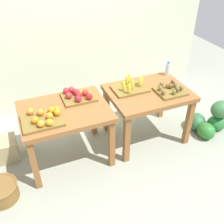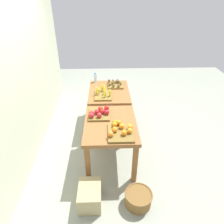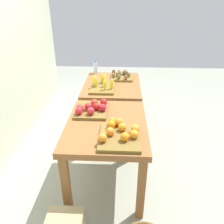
{
  "view_description": "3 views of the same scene",
  "coord_description": "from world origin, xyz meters",
  "px_view_note": "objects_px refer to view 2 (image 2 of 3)",
  "views": [
    {
      "loc": [
        -0.98,
        -2.5,
        2.48
      ],
      "look_at": [
        0.04,
        -0.01,
        0.57
      ],
      "focal_mm": 41.49,
      "sensor_mm": 36.0,
      "label": 1
    },
    {
      "loc": [
        -3.12,
        0.06,
        2.53
      ],
      "look_at": [
        -0.01,
        -0.04,
        0.61
      ],
      "focal_mm": 32.56,
      "sensor_mm": 36.0,
      "label": 2
    },
    {
      "loc": [
        -2.5,
        -0.15,
        1.89
      ],
      "look_at": [
        0.0,
        -0.03,
        0.59
      ],
      "focal_mm": 36.08,
      "sensor_mm": 36.0,
      "label": 3
    }
  ],
  "objects_px": {
    "apple_bin": "(99,113)",
    "orange_bin": "(120,130)",
    "water_bottle": "(95,78)",
    "wicker_basket": "(138,198)",
    "display_table_left": "(110,129)",
    "cardboard_produce_box": "(90,195)",
    "watermelon_pile": "(118,95)",
    "kiwi_bin": "(115,84)",
    "banana_crate": "(103,94)",
    "display_table_right": "(109,96)"
  },
  "relations": [
    {
      "from": "cardboard_produce_box",
      "to": "water_bottle",
      "type": "bearing_deg",
      "value": -0.26
    },
    {
      "from": "display_table_right",
      "to": "kiwi_bin",
      "type": "distance_m",
      "value": 0.31
    },
    {
      "from": "apple_bin",
      "to": "orange_bin",
      "type": "bearing_deg",
      "value": -146.86
    },
    {
      "from": "kiwi_bin",
      "to": "display_table_left",
      "type": "bearing_deg",
      "value": 174.43
    },
    {
      "from": "apple_bin",
      "to": "kiwi_bin",
      "type": "height_order",
      "value": "apple_bin"
    },
    {
      "from": "water_bottle",
      "to": "wicker_basket",
      "type": "relative_size",
      "value": 0.54
    },
    {
      "from": "display_table_right",
      "to": "cardboard_produce_box",
      "type": "relative_size",
      "value": 2.6
    },
    {
      "from": "watermelon_pile",
      "to": "water_bottle",
      "type": "bearing_deg",
      "value": 131.42
    },
    {
      "from": "display_table_left",
      "to": "wicker_basket",
      "type": "bearing_deg",
      "value": -157.85
    },
    {
      "from": "cardboard_produce_box",
      "to": "display_table_left",
      "type": "bearing_deg",
      "value": -20.14
    },
    {
      "from": "kiwi_bin",
      "to": "wicker_basket",
      "type": "bearing_deg",
      "value": -174.42
    },
    {
      "from": "orange_bin",
      "to": "water_bottle",
      "type": "height_order",
      "value": "water_bottle"
    },
    {
      "from": "water_bottle",
      "to": "banana_crate",
      "type": "bearing_deg",
      "value": -165.53
    },
    {
      "from": "display_table_right",
      "to": "apple_bin",
      "type": "relative_size",
      "value": 2.6
    },
    {
      "from": "banana_crate",
      "to": "kiwi_bin",
      "type": "height_order",
      "value": "banana_crate"
    },
    {
      "from": "orange_bin",
      "to": "apple_bin",
      "type": "relative_size",
      "value": 1.12
    },
    {
      "from": "kiwi_bin",
      "to": "banana_crate",
      "type": "bearing_deg",
      "value": 150.88
    },
    {
      "from": "orange_bin",
      "to": "display_table_right",
      "type": "bearing_deg",
      "value": 5.55
    },
    {
      "from": "wicker_basket",
      "to": "cardboard_produce_box",
      "type": "relative_size",
      "value": 0.94
    },
    {
      "from": "watermelon_pile",
      "to": "cardboard_produce_box",
      "type": "bearing_deg",
      "value": 169.07
    },
    {
      "from": "banana_crate",
      "to": "watermelon_pile",
      "type": "height_order",
      "value": "banana_crate"
    },
    {
      "from": "kiwi_bin",
      "to": "cardboard_produce_box",
      "type": "relative_size",
      "value": 0.9
    },
    {
      "from": "apple_bin",
      "to": "display_table_left",
      "type": "bearing_deg",
      "value": -141.56
    },
    {
      "from": "wicker_basket",
      "to": "display_table_left",
      "type": "bearing_deg",
      "value": 22.15
    },
    {
      "from": "apple_bin",
      "to": "watermelon_pile",
      "type": "bearing_deg",
      "value": -13.13
    },
    {
      "from": "water_bottle",
      "to": "cardboard_produce_box",
      "type": "height_order",
      "value": "water_bottle"
    },
    {
      "from": "apple_bin",
      "to": "wicker_basket",
      "type": "distance_m",
      "value": 1.38
    },
    {
      "from": "apple_bin",
      "to": "cardboard_produce_box",
      "type": "bearing_deg",
      "value": 173.05
    },
    {
      "from": "display_table_right",
      "to": "cardboard_produce_box",
      "type": "bearing_deg",
      "value": 171.2
    },
    {
      "from": "kiwi_bin",
      "to": "watermelon_pile",
      "type": "height_order",
      "value": "kiwi_bin"
    },
    {
      "from": "display_table_left",
      "to": "banana_crate",
      "type": "bearing_deg",
      "value": 7.34
    },
    {
      "from": "banana_crate",
      "to": "water_bottle",
      "type": "height_order",
      "value": "water_bottle"
    },
    {
      "from": "display_table_right",
      "to": "kiwi_bin",
      "type": "relative_size",
      "value": 2.89
    },
    {
      "from": "orange_bin",
      "to": "apple_bin",
      "type": "height_order",
      "value": "apple_bin"
    },
    {
      "from": "watermelon_pile",
      "to": "wicker_basket",
      "type": "height_order",
      "value": "watermelon_pile"
    },
    {
      "from": "watermelon_pile",
      "to": "display_table_left",
      "type": "bearing_deg",
      "value": 172.93
    },
    {
      "from": "orange_bin",
      "to": "apple_bin",
      "type": "bearing_deg",
      "value": 33.14
    },
    {
      "from": "water_bottle",
      "to": "watermelon_pile",
      "type": "relative_size",
      "value": 0.32
    },
    {
      "from": "display_table_left",
      "to": "water_bottle",
      "type": "xyz_separation_m",
      "value": [
        1.58,
        0.29,
        0.21
      ]
    },
    {
      "from": "display_table_left",
      "to": "wicker_basket",
      "type": "distance_m",
      "value": 1.07
    },
    {
      "from": "banana_crate",
      "to": "display_table_right",
      "type": "bearing_deg",
      "value": -29.56
    },
    {
      "from": "orange_bin",
      "to": "cardboard_produce_box",
      "type": "distance_m",
      "value": 0.97
    },
    {
      "from": "kiwi_bin",
      "to": "display_table_right",
      "type": "bearing_deg",
      "value": 151.25
    },
    {
      "from": "orange_bin",
      "to": "water_bottle",
      "type": "bearing_deg",
      "value": 13.01
    },
    {
      "from": "water_bottle",
      "to": "cardboard_produce_box",
      "type": "distance_m",
      "value": 2.5
    },
    {
      "from": "apple_bin",
      "to": "water_bottle",
      "type": "distance_m",
      "value": 1.36
    },
    {
      "from": "display_table_left",
      "to": "cardboard_produce_box",
      "type": "distance_m",
      "value": 1.01
    },
    {
      "from": "water_bottle",
      "to": "display_table_right",
      "type": "bearing_deg",
      "value": -147.7
    },
    {
      "from": "wicker_basket",
      "to": "kiwi_bin",
      "type": "bearing_deg",
      "value": 5.58
    },
    {
      "from": "display_table_left",
      "to": "cardboard_produce_box",
      "type": "bearing_deg",
      "value": 159.86
    }
  ]
}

